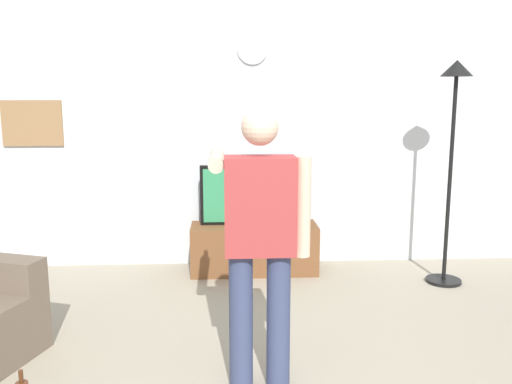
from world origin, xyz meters
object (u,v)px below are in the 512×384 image
Objects in this scene: tv_stand at (254,248)px; floor_lamp at (453,127)px; framed_picture at (32,123)px; person_standing_nearer_lamp at (260,234)px; television at (254,195)px; wall_clock at (252,49)px.

floor_lamp is (1.74, -0.41, 1.20)m from tv_stand.
person_standing_nearer_lamp is (2.05, -2.41, -0.51)m from framed_picture.
framed_picture is at bearing 173.35° from television.
floor_lamp reaches higher than television.
tv_stand is at bearing -90.00° from wall_clock.
wall_clock reaches higher than framed_picture.
framed_picture is 0.29× the size of floor_lamp.
wall_clock is 2.25m from framed_picture.
television is 2.17m from person_standing_nearer_lamp.
wall_clock is 0.18× the size of person_standing_nearer_lamp.
floor_lamp reaches higher than framed_picture.
television is 1.41m from wall_clock.
floor_lamp is 2.54m from person_standing_nearer_lamp.
framed_picture is (-2.13, 0.00, -0.71)m from wall_clock.
floor_lamp is at bearing 43.12° from person_standing_nearer_lamp.
wall_clock is at bearing 158.12° from floor_lamp.
wall_clock is (-0.00, 0.24, 1.39)m from television.
person_standing_nearer_lamp is at bearing -91.97° from wall_clock.
tv_stand is 0.61× the size of floor_lamp.
tv_stand is 2.23m from person_standing_nearer_lamp.
tv_stand is 2.15m from floor_lamp.
floor_lamp is 1.22× the size of person_standing_nearer_lamp.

